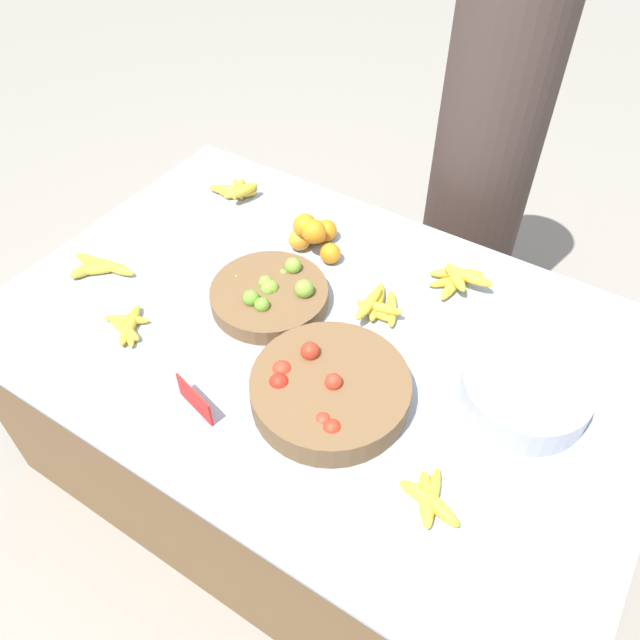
# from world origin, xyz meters

# --- Properties ---
(ground_plane) EXTENTS (12.00, 12.00, 0.00)m
(ground_plane) POSITION_xyz_m (0.00, 0.00, 0.00)
(ground_plane) COLOR gray
(market_table) EXTENTS (1.78, 1.18, 0.67)m
(market_table) POSITION_xyz_m (0.00, 0.00, 0.34)
(market_table) COLOR brown
(market_table) RESTS_ON ground_plane
(lime_bowl) EXTENTS (0.34, 0.34, 0.10)m
(lime_bowl) POSITION_xyz_m (-0.19, 0.02, 0.70)
(lime_bowl) COLOR brown
(lime_bowl) RESTS_ON market_table
(tomato_basket) EXTENTS (0.40, 0.40, 0.11)m
(tomato_basket) POSITION_xyz_m (0.14, -0.18, 0.71)
(tomato_basket) COLOR brown
(tomato_basket) RESTS_ON market_table
(orange_pile) EXTENTS (0.18, 0.16, 0.13)m
(orange_pile) POSITION_xyz_m (-0.21, 0.29, 0.73)
(orange_pile) COLOR orange
(orange_pile) RESTS_ON market_table
(metal_bowl) EXTENTS (0.31, 0.31, 0.09)m
(metal_bowl) POSITION_xyz_m (0.55, 0.07, 0.72)
(metal_bowl) COLOR #B7B7BF
(metal_bowl) RESTS_ON market_table
(price_sign) EXTENTS (0.13, 0.04, 0.08)m
(price_sign) POSITION_xyz_m (-0.12, -0.38, 0.71)
(price_sign) COLOR red
(price_sign) RESTS_ON market_table
(banana_bunch_middle_left) EXTENTS (0.21, 0.14, 0.04)m
(banana_bunch_middle_left) POSITION_xyz_m (-0.70, -0.15, 0.69)
(banana_bunch_middle_left) COLOR gold
(banana_bunch_middle_left) RESTS_ON market_table
(banana_bunch_front_right) EXTENTS (0.15, 0.19, 0.06)m
(banana_bunch_front_right) POSITION_xyz_m (0.10, 0.16, 0.70)
(banana_bunch_front_right) COLOR gold
(banana_bunch_front_right) RESTS_ON market_table
(banana_bunch_front_center) EXTENTS (0.20, 0.18, 0.06)m
(banana_bunch_front_center) POSITION_xyz_m (0.24, 0.38, 0.70)
(banana_bunch_front_center) COLOR gold
(banana_bunch_front_center) RESTS_ON market_table
(banana_bunch_back_center) EXTENTS (0.16, 0.16, 0.03)m
(banana_bunch_back_center) POSITION_xyz_m (0.47, -0.30, 0.69)
(banana_bunch_back_center) COLOR gold
(banana_bunch_back_center) RESTS_ON market_table
(banana_bunch_front_left) EXTENTS (0.16, 0.15, 0.03)m
(banana_bunch_front_left) POSITION_xyz_m (-0.45, -0.28, 0.69)
(banana_bunch_front_left) COLOR gold
(banana_bunch_front_left) RESTS_ON market_table
(banana_bunch_middle_right) EXTENTS (0.18, 0.15, 0.06)m
(banana_bunch_middle_right) POSITION_xyz_m (-0.58, 0.39, 0.70)
(banana_bunch_middle_right) COLOR gold
(banana_bunch_middle_right) RESTS_ON market_table
(vendor_person) EXTENTS (0.36, 0.36, 1.63)m
(vendor_person) POSITION_xyz_m (0.08, 0.95, 0.75)
(vendor_person) COLOR #473833
(vendor_person) RESTS_ON ground_plane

